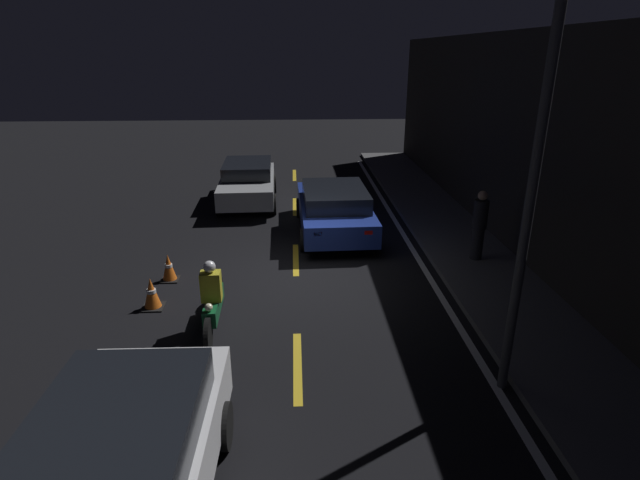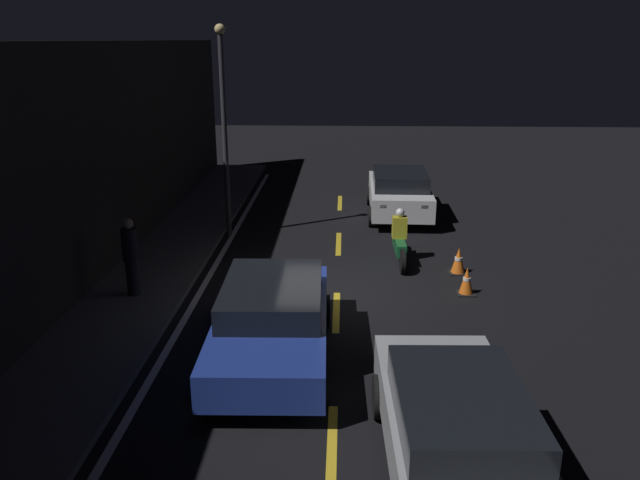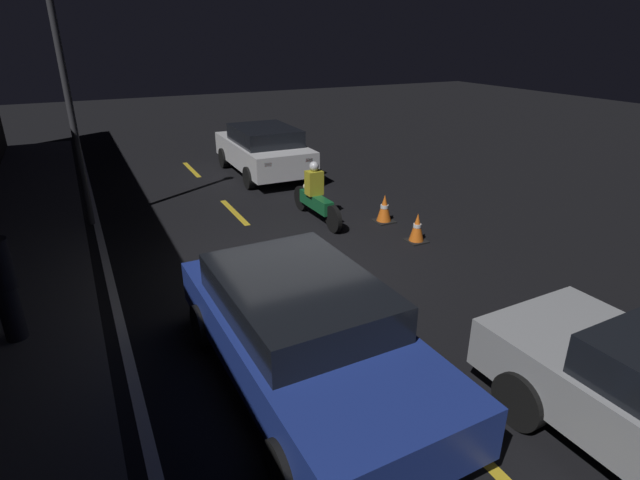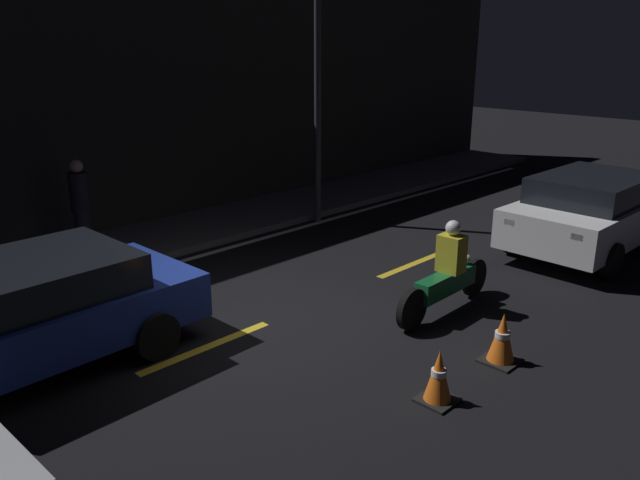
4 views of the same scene
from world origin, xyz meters
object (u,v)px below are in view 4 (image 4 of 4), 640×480
at_px(traffic_cone_near, 439,377).
at_px(pedestrian, 81,206).
at_px(traffic_cone_mid, 502,339).
at_px(sedan_blue, 11,316).
at_px(sedan_white, 594,210).
at_px(street_lamp, 318,69).
at_px(motorcycle, 447,276).

xyz_separation_m(traffic_cone_near, pedestrian, (-0.58, 7.22, 0.69)).
bearing_deg(traffic_cone_mid, sedan_blue, 137.05).
bearing_deg(sedan_white, traffic_cone_near, -170.49).
bearing_deg(street_lamp, pedestrian, 165.53).
relative_size(sedan_white, street_lamp, 0.73).
bearing_deg(motorcycle, sedan_blue, 151.38).
height_order(traffic_cone_near, street_lamp, street_lamp).
bearing_deg(pedestrian, sedan_white, -41.82).
xyz_separation_m(motorcycle, traffic_cone_mid, (-0.79, -1.35, -0.24)).
height_order(sedan_blue, sedan_white, sedan_white).
distance_m(traffic_cone_mid, pedestrian, 7.53).
bearing_deg(street_lamp, sedan_white, -65.76).
xyz_separation_m(sedan_blue, sedan_white, (9.39, -2.98, 0.06)).
distance_m(sedan_blue, pedestrian, 4.07).
height_order(sedan_white, traffic_cone_near, sedan_white).
bearing_deg(motorcycle, street_lamp, 65.22).
height_order(traffic_cone_near, traffic_cone_mid, traffic_cone_mid).
height_order(motorcycle, traffic_cone_near, motorcycle).
bearing_deg(traffic_cone_near, sedan_blue, 127.17).
distance_m(sedan_white, pedestrian, 9.37).
height_order(sedan_blue, pedestrian, pedestrian).
distance_m(pedestrian, street_lamp, 5.36).
distance_m(sedan_white, traffic_cone_near, 6.49).
distance_m(sedan_blue, sedan_white, 9.85).
distance_m(sedan_white, traffic_cone_mid, 5.22).
xyz_separation_m(sedan_white, traffic_cone_mid, (-5.10, -1.01, -0.46)).
xyz_separation_m(pedestrian, street_lamp, (4.72, -1.22, 2.24)).
distance_m(sedan_blue, motorcycle, 5.72).
height_order(motorcycle, street_lamp, street_lamp).
height_order(traffic_cone_mid, pedestrian, pedestrian).
relative_size(traffic_cone_mid, pedestrian, 0.38).
height_order(sedan_blue, street_lamp, street_lamp).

